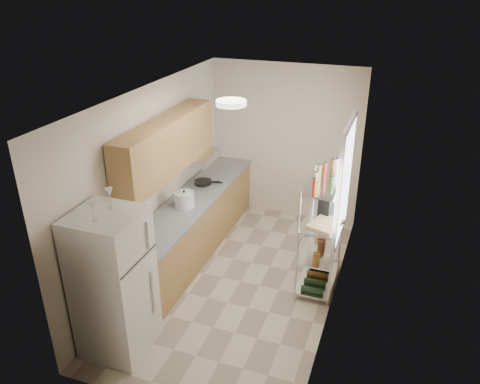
% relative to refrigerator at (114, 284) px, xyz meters
% --- Properties ---
extents(room, '(2.52, 4.42, 2.62)m').
position_rel_refrigerator_xyz_m(room, '(0.87, 1.59, 0.46)').
color(room, beige).
rests_on(room, ground).
extents(counter_run, '(0.63, 3.51, 0.90)m').
position_rel_refrigerator_xyz_m(counter_run, '(-0.05, 2.03, -0.39)').
color(counter_run, tan).
rests_on(counter_run, ground).
extents(upper_cabinets, '(0.33, 2.20, 0.72)m').
position_rel_refrigerator_xyz_m(upper_cabinets, '(-0.18, 1.69, 0.97)').
color(upper_cabinets, tan).
rests_on(upper_cabinets, room).
extents(range_hood, '(0.50, 0.60, 0.12)m').
position_rel_refrigerator_xyz_m(range_hood, '(-0.13, 2.49, 0.55)').
color(range_hood, '#B7BABC').
rests_on(range_hood, room).
extents(window, '(0.06, 1.00, 1.46)m').
position_rel_refrigerator_xyz_m(window, '(2.10, 1.94, 0.71)').
color(window, white).
rests_on(window, room).
extents(bakers_rack, '(0.45, 0.90, 1.73)m').
position_rel_refrigerator_xyz_m(bakers_rack, '(1.88, 1.89, 0.27)').
color(bakers_rack, silver).
rests_on(bakers_rack, ground).
extents(ceiling_dome, '(0.34, 0.34, 0.05)m').
position_rel_refrigerator_xyz_m(ceiling_dome, '(0.87, 1.29, 1.73)').
color(ceiling_dome, white).
rests_on(ceiling_dome, room).
extents(refrigerator, '(0.69, 0.69, 1.68)m').
position_rel_refrigerator_xyz_m(refrigerator, '(0.00, 0.00, 0.00)').
color(refrigerator, silver).
rests_on(refrigerator, ground).
extents(wine_glass_a, '(0.07, 0.07, 0.21)m').
position_rel_refrigerator_xyz_m(wine_glass_a, '(-0.01, -0.14, 0.95)').
color(wine_glass_a, silver).
rests_on(wine_glass_a, refrigerator).
extents(wine_glass_b, '(0.08, 0.08, 0.22)m').
position_rel_refrigerator_xyz_m(wine_glass_b, '(-0.02, 0.15, 0.95)').
color(wine_glass_b, silver).
rests_on(wine_glass_b, refrigerator).
extents(rice_cooker, '(0.27, 0.27, 0.22)m').
position_rel_refrigerator_xyz_m(rice_cooker, '(-0.03, 1.80, 0.17)').
color(rice_cooker, silver).
rests_on(rice_cooker, counter_run).
extents(frying_pan_large, '(0.33, 0.33, 0.05)m').
position_rel_refrigerator_xyz_m(frying_pan_large, '(-0.11, 2.61, 0.08)').
color(frying_pan_large, black).
rests_on(frying_pan_large, counter_run).
extents(frying_pan_small, '(0.30, 0.30, 0.04)m').
position_rel_refrigerator_xyz_m(frying_pan_small, '(-0.10, 2.57, 0.08)').
color(frying_pan_small, black).
rests_on(frying_pan_small, counter_run).
extents(cutting_board, '(0.44, 0.50, 0.03)m').
position_rel_refrigerator_xyz_m(cutting_board, '(1.94, 1.75, 0.18)').
color(cutting_board, tan).
rests_on(cutting_board, bakers_rack).
extents(espresso_machine, '(0.21, 0.27, 0.28)m').
position_rel_refrigerator_xyz_m(espresso_machine, '(1.90, 2.06, 0.31)').
color(espresso_machine, black).
rests_on(espresso_machine, bakers_rack).
extents(storage_bag, '(0.11, 0.14, 0.15)m').
position_rel_refrigerator_xyz_m(storage_bag, '(1.86, 2.13, -0.20)').
color(storage_bag, '#AC151E').
rests_on(storage_bag, bakers_rack).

